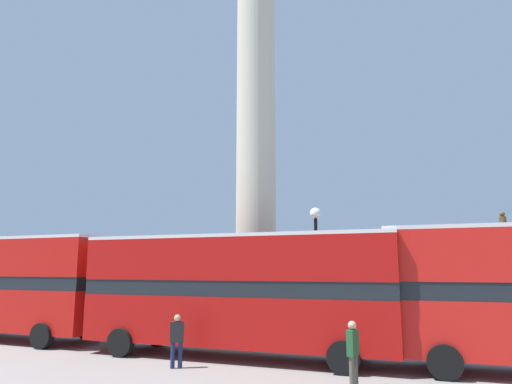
{
  "coord_description": "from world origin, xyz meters",
  "views": [
    {
      "loc": [
        6.69,
        -21.07,
        3.16
      ],
      "look_at": [
        0.0,
        0.0,
        6.84
      ],
      "focal_mm": 32.0,
      "sensor_mm": 36.0,
      "label": 1
    }
  ],
  "objects": [
    {
      "name": "ground_plane",
      "position": [
        0.0,
        0.0,
        0.0
      ],
      "size": [
        200.0,
        200.0,
        0.0
      ],
      "primitive_type": "plane",
      "color": "gray"
    },
    {
      "name": "monument_column",
      "position": [
        0.0,
        0.0,
        8.38
      ],
      "size": [
        5.31,
        5.31,
        23.07
      ],
      "color": "#BCB29E",
      "rests_on": "ground_plane"
    },
    {
      "name": "bus_a",
      "position": [
        0.92,
        -5.22,
        2.4
      ],
      "size": [
        11.55,
        3.18,
        4.34
      ],
      "rotation": [
        0.0,
        0.0,
        -0.05
      ],
      "color": "#A80F0C",
      "rests_on": "ground_plane"
    },
    {
      "name": "bus_c",
      "position": [
        -10.56,
        -4.28,
        2.48
      ],
      "size": [
        10.42,
        3.41,
        4.5
      ],
      "rotation": [
        0.0,
        0.0,
        -0.07
      ],
      "color": "#B7140F",
      "rests_on": "ground_plane"
    },
    {
      "name": "equestrian_statue",
      "position": [
        11.89,
        5.81,
        1.78
      ],
      "size": [
        4.03,
        3.41,
        6.12
      ],
      "rotation": [
        0.0,
        0.0,
        0.32
      ],
      "color": "#BCB29E",
      "rests_on": "ground_plane"
    },
    {
      "name": "street_lamp",
      "position": [
        3.41,
        -2.69,
        3.28
      ],
      "size": [
        0.45,
        0.45,
        5.59
      ],
      "color": "black",
      "rests_on": "ground_plane"
    },
    {
      "name": "pedestrian_near_lamp",
      "position": [
        -0.34,
        -7.33,
        0.92
      ],
      "size": [
        0.47,
        0.34,
        1.66
      ],
      "rotation": [
        0.0,
        0.0,
        0.43
      ],
      "color": "#192347",
      "rests_on": "ground_plane"
    },
    {
      "name": "pedestrian_by_plinth",
      "position": [
        5.32,
        -8.21,
        0.99
      ],
      "size": [
        0.3,
        0.49,
        1.75
      ],
      "rotation": [
        0.0,
        0.0,
        4.45
      ],
      "color": "#4C473D",
      "rests_on": "ground_plane"
    }
  ]
}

